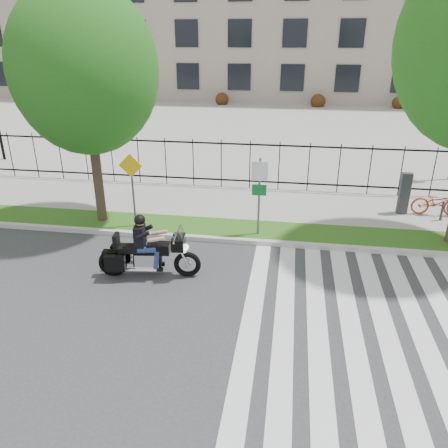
# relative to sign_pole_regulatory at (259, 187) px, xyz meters

# --- Properties ---
(ground) EXTENTS (120.00, 120.00, 0.00)m
(ground) POSITION_rel_sign_pole_regulatory_xyz_m (-1.96, -4.58, -1.74)
(ground) COLOR #343436
(ground) RESTS_ON ground
(curb) EXTENTS (60.00, 0.20, 0.15)m
(curb) POSITION_rel_sign_pole_regulatory_xyz_m (-1.96, -0.48, -1.66)
(curb) COLOR #B6B3AB
(curb) RESTS_ON ground
(grass_verge) EXTENTS (60.00, 1.50, 0.15)m
(grass_verge) POSITION_rel_sign_pole_regulatory_xyz_m (-1.96, 0.37, -1.66)
(grass_verge) COLOR #245014
(grass_verge) RESTS_ON ground
(sidewalk) EXTENTS (60.00, 3.50, 0.15)m
(sidewalk) POSITION_rel_sign_pole_regulatory_xyz_m (-1.96, 2.87, -1.66)
(sidewalk) COLOR #9D9B93
(sidewalk) RESTS_ON ground
(plaza) EXTENTS (80.00, 34.00, 0.10)m
(plaza) POSITION_rel_sign_pole_regulatory_xyz_m (-1.96, 20.42, -1.69)
(plaza) COLOR #9D9B93
(plaza) RESTS_ON ground
(crosswalk_stripes) EXTENTS (5.70, 8.00, 0.01)m
(crosswalk_stripes) POSITION_rel_sign_pole_regulatory_xyz_m (2.87, -4.58, -1.73)
(crosswalk_stripes) COLOR silver
(crosswalk_stripes) RESTS_ON ground
(iron_fence) EXTENTS (30.00, 0.06, 2.00)m
(iron_fence) POSITION_rel_sign_pole_regulatory_xyz_m (-1.96, 4.62, -0.59)
(iron_fence) COLOR black
(iron_fence) RESTS_ON sidewalk
(street_tree_1) EXTENTS (4.51, 4.51, 7.55)m
(street_tree_1) POSITION_rel_sign_pole_regulatory_xyz_m (-5.47, 0.37, 3.35)
(street_tree_1) COLOR #36271D
(street_tree_1) RESTS_ON grass_verge
(sign_pole_regulatory) EXTENTS (0.50, 0.09, 2.50)m
(sign_pole_regulatory) POSITION_rel_sign_pole_regulatory_xyz_m (0.00, 0.00, 0.00)
(sign_pole_regulatory) COLOR #59595B
(sign_pole_regulatory) RESTS_ON grass_verge
(sign_pole_warning) EXTENTS (0.78, 0.09, 2.49)m
(sign_pole_warning) POSITION_rel_sign_pole_regulatory_xyz_m (-4.13, 0.00, 0.00)
(sign_pole_warning) COLOR #59595B
(sign_pole_warning) RESTS_ON grass_verge
(motorcycle_rider) EXTENTS (2.79, 0.96, 2.16)m
(motorcycle_rider) POSITION_rel_sign_pole_regulatory_xyz_m (-2.71, -2.89, -1.02)
(motorcycle_rider) COLOR black
(motorcycle_rider) RESTS_ON ground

